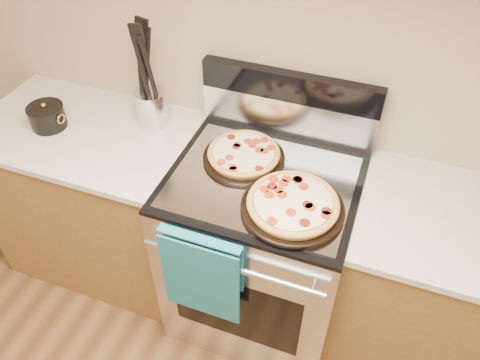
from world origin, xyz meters
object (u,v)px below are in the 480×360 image
(range_body, at_px, (261,251))
(pepperoni_pizza_back, at_px, (244,155))
(pepperoni_pizza_front, at_px, (293,205))
(utensil_crock, at_px, (152,108))
(saucepan, at_px, (48,117))

(range_body, xyz_separation_m, pepperoni_pizza_back, (-0.11, 0.07, 0.50))
(pepperoni_pizza_front, distance_m, utensil_crock, 0.81)
(range_body, height_order, pepperoni_pizza_front, pepperoni_pizza_front)
(utensil_crock, bearing_deg, pepperoni_pizza_front, -23.18)
(saucepan, bearing_deg, pepperoni_pizza_front, -6.65)
(pepperoni_pizza_back, distance_m, pepperoni_pizza_front, 0.34)
(pepperoni_pizza_back, distance_m, saucepan, 0.92)
(pepperoni_pizza_back, xyz_separation_m, saucepan, (-0.91, -0.07, 0.01))
(saucepan, bearing_deg, utensil_crock, 22.48)
(utensil_crock, relative_size, saucepan, 1.08)
(pepperoni_pizza_back, distance_m, utensil_crock, 0.49)
(utensil_crock, bearing_deg, range_body, -16.91)
(utensil_crock, xyz_separation_m, saucepan, (-0.44, -0.18, -0.04))
(utensil_crock, bearing_deg, saucepan, -157.52)
(range_body, bearing_deg, pepperoni_pizza_back, 148.38)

